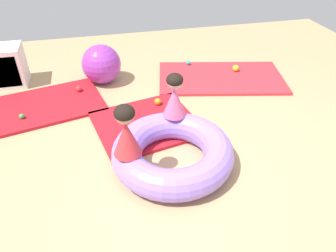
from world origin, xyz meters
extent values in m
plane|color=tan|center=(0.00, 0.00, 0.00)|extent=(8.00, 8.00, 0.00)
cube|color=red|center=(1.04, 1.72, 0.02)|extent=(2.00, 1.39, 0.04)
cube|color=#B21923|center=(-1.62, 1.46, 0.02)|extent=(1.92, 1.32, 0.04)
cube|color=#B21923|center=(-0.25, 0.80, 0.02)|extent=(1.34, 1.24, 0.04)
torus|color=#9975EA|center=(-0.11, 0.07, 0.15)|extent=(1.22, 1.22, 0.30)
cone|color=#E5608E|center=(0.01, 0.50, 0.46)|extent=(0.29, 0.29, 0.33)
sphere|color=#DBAD89|center=(0.01, 0.50, 0.70)|extent=(0.16, 0.16, 0.16)
ellipsoid|color=black|center=(0.01, 0.50, 0.72)|extent=(0.18, 0.18, 0.14)
cone|color=red|center=(-0.56, -0.02, 0.47)|extent=(0.35, 0.35, 0.34)
sphere|color=tan|center=(-0.56, -0.02, 0.72)|extent=(0.17, 0.17, 0.17)
ellipsoid|color=black|center=(-0.56, -0.02, 0.74)|extent=(0.18, 0.18, 0.15)
sphere|color=yellow|center=(1.32, 1.84, 0.09)|extent=(0.10, 0.10, 0.10)
sphere|color=red|center=(-1.02, 1.74, 0.08)|extent=(0.08, 0.08, 0.08)
sphere|color=teal|center=(0.68, 2.22, 0.07)|extent=(0.06, 0.06, 0.06)
sphere|color=blue|center=(0.19, 0.58, 0.09)|extent=(0.09, 0.09, 0.09)
sphere|color=green|center=(-1.70, 1.22, 0.07)|extent=(0.06, 0.06, 0.06)
sphere|color=orange|center=(-0.04, 1.16, 0.08)|extent=(0.09, 0.09, 0.09)
sphere|color=purple|center=(-0.67, 2.03, 0.28)|extent=(0.55, 0.55, 0.55)
cube|color=white|center=(-1.96, 2.27, 0.28)|extent=(0.44, 0.44, 0.56)
cube|color=#2D2D33|center=(-1.96, 2.15, 0.28)|extent=(0.34, 0.20, 0.44)
camera|label=1|loc=(-0.72, -2.29, 2.22)|focal=34.26mm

